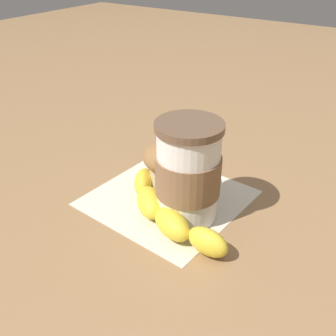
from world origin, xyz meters
name	(u,v)px	position (x,y,z in m)	size (l,w,h in m)	color
ground_plane	(168,198)	(0.00, 0.00, 0.00)	(3.00, 3.00, 0.00)	#936D47
paper_napkin	(168,198)	(0.00, 0.00, 0.00)	(0.21, 0.21, 0.00)	beige
coffee_cup	(188,172)	(-0.05, 0.02, 0.07)	(0.09, 0.09, 0.14)	white
muffin	(170,164)	(0.01, -0.02, 0.05)	(0.08, 0.08, 0.08)	beige
banana	(166,211)	(-0.03, 0.05, 0.02)	(0.21, 0.12, 0.04)	yellow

